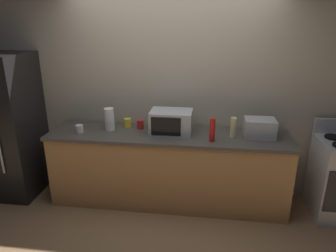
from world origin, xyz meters
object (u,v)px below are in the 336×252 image
(bottle_hot_sauce, at_px, (212,130))
(mug_red, at_px, (140,124))
(bottle_hand_soap, at_px, (233,127))
(microwave, at_px, (171,122))
(toaster_oven, at_px, (260,128))
(paper_towel_roll, at_px, (109,119))
(refrigerator, at_px, (6,126))
(mug_yellow, at_px, (128,123))
(mug_white, at_px, (79,129))

(bottle_hot_sauce, distance_m, mug_red, 0.93)
(bottle_hand_soap, bearing_deg, microwave, 177.11)
(microwave, height_order, bottle_hand_soap, microwave)
(toaster_oven, distance_m, mug_red, 1.41)
(paper_towel_roll, bearing_deg, microwave, -0.17)
(bottle_hot_sauce, bearing_deg, refrigerator, 176.56)
(toaster_oven, height_order, mug_yellow, toaster_oven)
(toaster_oven, relative_size, bottle_hot_sauce, 1.29)
(refrigerator, bearing_deg, paper_towel_roll, 2.16)
(bottle_hot_sauce, xyz_separation_m, mug_yellow, (-1.04, 0.35, -0.08))
(bottle_hand_soap, relative_size, mug_white, 2.50)
(bottle_hand_soap, bearing_deg, mug_white, -177.00)
(microwave, xyz_separation_m, bottle_hot_sauce, (0.48, -0.20, -0.00))
(microwave, height_order, mug_yellow, microwave)
(refrigerator, distance_m, mug_red, 1.69)
(toaster_oven, bearing_deg, paper_towel_roll, -179.67)
(refrigerator, bearing_deg, mug_white, -4.69)
(refrigerator, relative_size, paper_towel_roll, 6.67)
(refrigerator, xyz_separation_m, mug_yellow, (1.52, 0.20, 0.05))
(microwave, bearing_deg, mug_yellow, 165.26)
(microwave, bearing_deg, paper_towel_roll, 179.83)
(bottle_hand_soap, relative_size, mug_yellow, 2.21)
(paper_towel_roll, height_order, bottle_hot_sauce, paper_towel_roll)
(refrigerator, distance_m, bottle_hand_soap, 2.80)
(toaster_oven, distance_m, bottle_hot_sauce, 0.58)
(refrigerator, distance_m, mug_white, 1.01)
(bottle_hand_soap, height_order, mug_white, bottle_hand_soap)
(bottle_hot_sauce, distance_m, bottle_hand_soap, 0.29)
(toaster_oven, relative_size, mug_white, 3.73)
(paper_towel_roll, bearing_deg, mug_yellow, 38.22)
(toaster_oven, xyz_separation_m, mug_red, (-1.41, 0.09, -0.05))
(paper_towel_roll, xyz_separation_m, bottle_hand_soap, (1.46, -0.04, -0.02))
(toaster_oven, relative_size, mug_red, 3.13)
(toaster_oven, height_order, paper_towel_roll, paper_towel_roll)
(microwave, relative_size, mug_white, 5.27)
(mug_white, distance_m, mug_yellow, 0.59)
(refrigerator, distance_m, bottle_hot_sauce, 2.57)
(mug_red, xyz_separation_m, mug_yellow, (-0.17, 0.05, -0.00))
(paper_towel_roll, relative_size, mug_red, 2.49)
(refrigerator, xyz_separation_m, mug_red, (1.69, 0.15, 0.05))
(bottle_hand_soap, distance_m, mug_yellow, 1.29)
(paper_towel_roll, distance_m, mug_red, 0.38)
(toaster_oven, relative_size, paper_towel_roll, 1.26)
(microwave, relative_size, bottle_hot_sauce, 1.82)
(microwave, bearing_deg, refrigerator, -178.68)
(mug_white, bearing_deg, microwave, 6.88)
(microwave, xyz_separation_m, bottle_hand_soap, (0.71, -0.04, -0.02))
(microwave, relative_size, bottle_hand_soap, 2.10)
(mug_red, bearing_deg, mug_yellow, 164.73)
(bottle_hot_sauce, bearing_deg, mug_yellow, 161.42)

